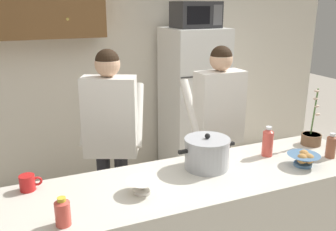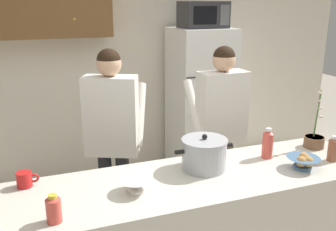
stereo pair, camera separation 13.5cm
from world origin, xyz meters
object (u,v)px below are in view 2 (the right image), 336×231
at_px(bottle_near_edge, 333,149).
at_px(bottle_mid_counter, 268,143).
at_px(empty_bowl, 136,185).
at_px(coffee_mug, 25,179).
at_px(microwave, 203,15).
at_px(refrigerator, 200,103).
at_px(bottle_far_corner, 54,209).
at_px(potted_orchid, 314,139).
at_px(bread_bowl, 303,162).
at_px(person_by_sink, 221,118).
at_px(person_near_pot, 112,126).
at_px(cooking_pot, 204,154).

relative_size(bottle_near_edge, bottle_mid_counter, 0.83).
height_order(empty_bowl, bottle_near_edge, bottle_near_edge).
xyz_separation_m(coffee_mug, empty_bowl, (0.61, -0.30, -0.00)).
bearing_deg(microwave, empty_bowl, -124.62).
bearing_deg(refrigerator, empty_bowl, -124.32).
xyz_separation_m(bottle_far_corner, potted_orchid, (1.93, 0.36, -0.01)).
bearing_deg(bread_bowl, person_by_sink, 98.59).
bearing_deg(bottle_mid_counter, refrigerator, 80.56).
relative_size(person_by_sink, bottle_near_edge, 8.99).
relative_size(empty_bowl, bottle_mid_counter, 0.88).
distance_m(microwave, bottle_far_corner, 2.83).
xyz_separation_m(person_near_pot, person_by_sink, (0.93, -0.09, -0.01)).
xyz_separation_m(coffee_mug, bottle_near_edge, (2.01, -0.34, 0.04)).
height_order(microwave, coffee_mug, microwave).
relative_size(microwave, coffee_mug, 3.66).
height_order(coffee_mug, empty_bowl, coffee_mug).
distance_m(bread_bowl, potted_orchid, 0.44).
distance_m(bread_bowl, bottle_mid_counter, 0.27).
bearing_deg(person_by_sink, coffee_mug, -161.81).
bearing_deg(bottle_near_edge, cooking_pot, 167.49).
bearing_deg(bottle_far_corner, coffee_mug, 107.08).
height_order(microwave, bottle_far_corner, microwave).
height_order(person_by_sink, coffee_mug, person_by_sink).
xyz_separation_m(bottle_near_edge, bottle_mid_counter, (-0.39, 0.21, 0.02)).
xyz_separation_m(empty_bowl, potted_orchid, (1.46, 0.21, 0.02)).
bearing_deg(coffee_mug, bottle_mid_counter, -4.68).
bearing_deg(bread_bowl, bottle_mid_counter, 115.52).
xyz_separation_m(bottle_near_edge, bottle_far_corner, (-1.87, -0.11, -0.01)).
xyz_separation_m(bottle_near_edge, potted_orchid, (0.06, 0.25, -0.02)).
bearing_deg(person_near_pot, bottle_mid_counter, -38.14).
distance_m(refrigerator, microwave, 1.00).
distance_m(microwave, person_near_pot, 1.78).
bearing_deg(cooking_pot, bottle_mid_counter, 0.84).
relative_size(refrigerator, person_by_sink, 1.04).
bearing_deg(bottle_mid_counter, empty_bowl, -170.85).
relative_size(bottle_near_edge, bottle_far_corner, 1.21).
xyz_separation_m(coffee_mug, bread_bowl, (1.73, -0.37, 0.00)).
height_order(cooking_pot, empty_bowl, cooking_pot).
relative_size(coffee_mug, potted_orchid, 0.29).
bearing_deg(person_by_sink, refrigerator, 74.03).
bearing_deg(empty_bowl, cooking_pot, 16.94).
distance_m(coffee_mug, bread_bowl, 1.77).
relative_size(refrigerator, potted_orchid, 3.81).
bearing_deg(person_by_sink, empty_bowl, -140.34).
bearing_deg(bread_bowl, refrigerator, 84.98).
bearing_deg(empty_bowl, person_near_pot, 86.52).
bearing_deg(bottle_near_edge, person_near_pot, 144.67).
bearing_deg(bottle_mid_counter, bread_bowl, -64.48).
distance_m(bottle_mid_counter, bottle_far_corner, 1.51).
xyz_separation_m(refrigerator, microwave, (0.00, -0.02, 1.00)).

